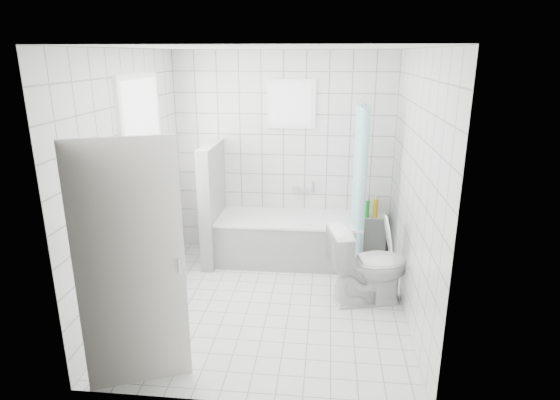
# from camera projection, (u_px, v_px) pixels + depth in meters

# --- Properties ---
(ground) EXTENTS (3.00, 3.00, 0.00)m
(ground) POSITION_uv_depth(u_px,v_px,m) (270.00, 303.00, 4.99)
(ground) COLOR white
(ground) RESTS_ON ground
(ceiling) EXTENTS (3.00, 3.00, 0.00)m
(ceiling) POSITION_uv_depth(u_px,v_px,m) (268.00, 47.00, 4.21)
(ceiling) COLOR white
(ceiling) RESTS_ON ground
(wall_back) EXTENTS (2.80, 0.02, 2.60)m
(wall_back) POSITION_uv_depth(u_px,v_px,m) (283.00, 155.00, 6.02)
(wall_back) COLOR white
(wall_back) RESTS_ON ground
(wall_front) EXTENTS (2.80, 0.02, 2.60)m
(wall_front) POSITION_uv_depth(u_px,v_px,m) (241.00, 245.00, 3.17)
(wall_front) COLOR white
(wall_front) RESTS_ON ground
(wall_left) EXTENTS (0.02, 3.00, 2.60)m
(wall_left) POSITION_uv_depth(u_px,v_px,m) (132.00, 182.00, 4.74)
(wall_left) COLOR white
(wall_left) RESTS_ON ground
(wall_right) EXTENTS (0.02, 3.00, 2.60)m
(wall_right) POSITION_uv_depth(u_px,v_px,m) (414.00, 190.00, 4.46)
(wall_right) COLOR white
(wall_right) RESTS_ON ground
(window_left) EXTENTS (0.01, 0.90, 1.40)m
(window_left) POSITION_uv_depth(u_px,v_px,m) (145.00, 148.00, 4.93)
(window_left) COLOR white
(window_left) RESTS_ON wall_left
(window_back) EXTENTS (0.50, 0.01, 0.50)m
(window_back) POSITION_uv_depth(u_px,v_px,m) (291.00, 104.00, 5.78)
(window_back) COLOR white
(window_back) RESTS_ON wall_back
(window_sill) EXTENTS (0.18, 1.02, 0.08)m
(window_sill) POSITION_uv_depth(u_px,v_px,m) (155.00, 214.00, 5.14)
(window_sill) COLOR white
(window_sill) RESTS_ON wall_left
(door) EXTENTS (0.75, 0.34, 2.00)m
(door) POSITION_uv_depth(u_px,v_px,m) (131.00, 269.00, 3.51)
(door) COLOR silver
(door) RESTS_ON ground
(bathtub) EXTENTS (1.80, 0.77, 0.58)m
(bathtub) POSITION_uv_depth(u_px,v_px,m) (289.00, 239.00, 5.96)
(bathtub) COLOR white
(bathtub) RESTS_ON ground
(partition_wall) EXTENTS (0.15, 0.85, 1.50)m
(partition_wall) POSITION_uv_depth(u_px,v_px,m) (213.00, 203.00, 5.87)
(partition_wall) COLOR white
(partition_wall) RESTS_ON ground
(tiled_ledge) EXTENTS (0.40, 0.24, 0.55)m
(tiled_ledge) POSITION_uv_depth(u_px,v_px,m) (369.00, 236.00, 6.10)
(tiled_ledge) COLOR white
(tiled_ledge) RESTS_ON ground
(toilet) EXTENTS (0.93, 0.67, 0.85)m
(toilet) POSITION_uv_depth(u_px,v_px,m) (369.00, 265.00, 4.91)
(toilet) COLOR white
(toilet) RESTS_ON ground
(curtain_rod) EXTENTS (0.02, 0.80, 0.02)m
(curtain_rod) POSITION_uv_depth(u_px,v_px,m) (363.00, 104.00, 5.34)
(curtain_rod) COLOR silver
(curtain_rod) RESTS_ON wall_back
(shower_curtain) EXTENTS (0.14, 0.48, 1.78)m
(shower_curtain) POSITION_uv_depth(u_px,v_px,m) (360.00, 183.00, 5.49)
(shower_curtain) COLOR #42C1C2
(shower_curtain) RESTS_ON curtain_rod
(tub_faucet) EXTENTS (0.18, 0.06, 0.06)m
(tub_faucet) POSITION_uv_depth(u_px,v_px,m) (299.00, 190.00, 6.10)
(tub_faucet) COLOR silver
(tub_faucet) RESTS_ON wall_back
(sill_bottles) EXTENTS (0.17, 0.80, 0.32)m
(sill_bottles) POSITION_uv_depth(u_px,v_px,m) (152.00, 199.00, 5.03)
(sill_bottles) COLOR silver
(sill_bottles) RESTS_ON window_sill
(ledge_bottles) EXTENTS (0.18, 0.13, 0.25)m
(ledge_bottles) POSITION_uv_depth(u_px,v_px,m) (369.00, 208.00, 5.95)
(ledge_bottles) COLOR green
(ledge_bottles) RESTS_ON tiled_ledge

